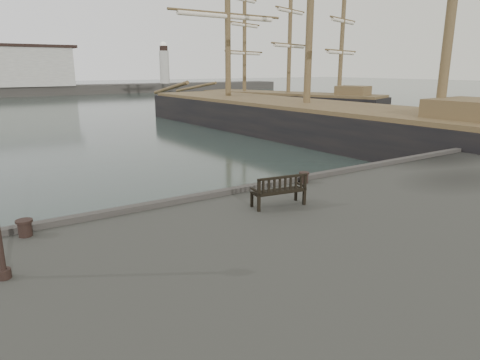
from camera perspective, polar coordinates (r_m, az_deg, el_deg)
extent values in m
plane|color=black|center=(15.67, -2.60, -7.32)|extent=(400.00, 400.00, 0.00)
cylinder|color=#B9B7AB|center=(113.94, -10.04, 14.59)|extent=(2.40, 2.40, 8.00)
sphere|color=silver|center=(114.08, -10.17, 17.30)|extent=(1.61, 1.61, 1.61)
cube|color=black|center=(13.76, 5.13, -1.52)|extent=(1.83, 0.87, 0.04)
cube|color=black|center=(13.47, 5.69, -0.72)|extent=(1.75, 0.34, 0.53)
cube|color=black|center=(13.83, 5.11, -2.48)|extent=(1.71, 0.76, 0.48)
cylinder|color=black|center=(12.69, -26.76, -5.74)|extent=(0.50, 0.50, 0.45)
cylinder|color=black|center=(16.69, 8.53, 0.33)|extent=(0.51, 0.51, 0.42)
cylinder|color=black|center=(10.51, -28.95, -10.89)|extent=(0.29, 0.29, 0.21)
cube|color=black|center=(38.78, 8.73, 6.51)|extent=(10.68, 44.07, 4.37)
cube|color=brown|center=(38.53, 8.86, 9.95)|extent=(10.20, 43.18, 0.30)
cube|color=black|center=(60.77, 6.39, 9.47)|extent=(14.75, 26.89, 3.80)
cube|color=brown|center=(60.62, 6.44, 11.39)|extent=(14.29, 26.29, 0.30)
cylinder|color=brown|center=(57.36, 13.51, 18.84)|extent=(0.53, 0.53, 16.15)
cylinder|color=brown|center=(60.81, 6.71, 20.22)|extent=(0.53, 0.53, 19.00)
cylinder|color=brown|center=(64.72, 0.61, 18.96)|extent=(0.53, 0.53, 16.72)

